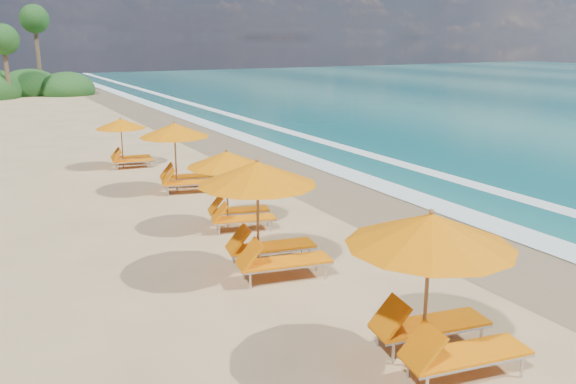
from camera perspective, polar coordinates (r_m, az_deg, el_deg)
ground at (r=15.81m, az=-0.00°, el=-4.21°), size 160.00×160.00×0.00m
wet_sand at (r=17.96m, az=11.32°, el=-2.15°), size 4.00×160.00×0.01m
surf_foam at (r=19.73m, az=17.40°, el=-0.95°), size 4.00×160.00×0.01m
station_1 at (r=9.57m, az=14.37°, el=-8.17°), size 3.14×2.99×2.64m
station_2 at (r=12.91m, az=-2.07°, el=-1.69°), size 3.16×3.02×2.64m
station_3 at (r=16.25m, az=-5.33°, el=0.82°), size 2.74×2.65×2.21m
station_4 at (r=20.47m, az=-10.33°, el=3.85°), size 2.95×2.84×2.41m
station_5 at (r=24.85m, az=-15.44°, el=4.96°), size 2.36×2.23×2.04m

